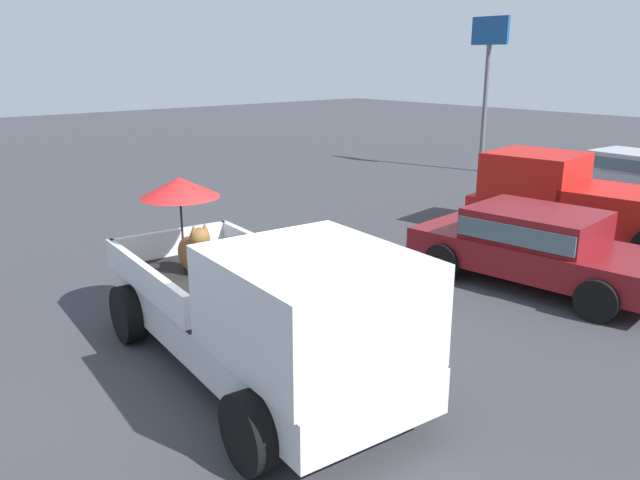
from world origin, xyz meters
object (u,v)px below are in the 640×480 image
Objects in this scene: pickup_truck_red at (577,200)px; parked_sedan_far at (632,173)px; motel_sign at (488,64)px; pickup_truck_main at (267,310)px; parked_sedan_near at (537,244)px.

pickup_truck_red is 1.14× the size of parked_sedan_far.
pickup_truck_main is at bearing -63.17° from motel_sign.
pickup_truck_red is at bearing 105.57° from parked_sedan_far.
motel_sign reaches higher than parked_sedan_near.
pickup_truck_red reaches higher than parked_sedan_far.
pickup_truck_main is at bearing 87.21° from pickup_truck_red.
motel_sign is (-5.44, 0.58, 2.87)m from parked_sedan_far.
pickup_truck_main reaches higher than parked_sedan_far.
pickup_truck_main is 1.18× the size of parked_sedan_far.
pickup_truck_red is 3.42m from parked_sedan_near.
pickup_truck_red is at bearing 101.27° from parked_sedan_near.
motel_sign is (-7.31, 14.46, 2.66)m from pickup_truck_main.
pickup_truck_main reaches higher than parked_sedan_near.
motel_sign is at bearing 124.07° from parked_sedan_near.
pickup_truck_main is 1.17× the size of parked_sedan_near.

